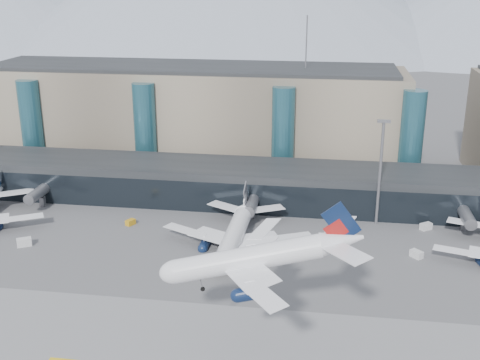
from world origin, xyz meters
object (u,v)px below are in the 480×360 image
Objects in this scene: veh_b at (130,222)px; veh_h at (218,263)px; lightmast_mid at (380,167)px; veh_a at (24,242)px; veh_c at (227,251)px; jet_parked_mid at (237,224)px; veh_g at (416,254)px; veh_d at (426,226)px; hero_jet at (268,251)px.

veh_h reaches higher than veh_b.
lightmast_mid is 6.52× the size of veh_h.
veh_a is at bearing 154.56° from veh_b.
veh_c is (-32.84, -22.25, -13.52)m from lightmast_mid.
veh_c is at bearing 170.50° from jet_parked_mid.
veh_g is (85.28, 6.98, -0.10)m from veh_a.
veh_d is at bearing -16.06° from veh_a.
veh_g is 0.68× the size of veh_h.
veh_a is 44.59m from veh_h.
veh_a reaches higher than veh_d.
veh_d is at bearing -56.57° from veh_b.
lightmast_mid is 9.17× the size of veh_d.
veh_c is (25.62, -12.64, 0.23)m from veh_b.
lightmast_mid is 0.79× the size of hero_jet.
veh_a is 1.18× the size of veh_g.
veh_g is at bearing 47.26° from hero_jet.
hero_jet is 34.71m from veh_h.
veh_c is 1.21× the size of veh_g.
jet_parked_mid is 7.63m from veh_c.
jet_parked_mid is at bearing 52.84° from veh_h.
veh_c reaches higher than veh_a.
veh_b is at bearing 150.22° from veh_d.
veh_h reaches higher than veh_d.
veh_a is 92.14m from veh_d.
veh_d is 52.26m from veh_h.
jet_parked_mid is at bearing -75.28° from veh_b.
veh_c is at bearing -27.34° from veh_a.
veh_c is at bearing 54.75° from veh_h.
veh_h reaches higher than veh_c.
lightmast_mid is 0.72× the size of jet_parked_mid.
lightmast_mid reaches higher than jet_parked_mid.
veh_g is (40.14, 4.73, -0.12)m from veh_c.
hero_jet is 14.19× the size of veh_b.
veh_c is at bearing -125.46° from veh_g.
jet_parked_mid reaches higher than veh_b.
veh_g reaches higher than veh_b.
veh_a is 45.20m from veh_c.
veh_d is (89.35, 22.50, -0.08)m from veh_a.
veh_h is (24.88, -19.04, 0.42)m from veh_b.
hero_jet is at bearing -93.32° from veh_h.
veh_d is (42.99, 13.55, -3.55)m from jet_parked_mid.
lightmast_mid reaches higher than veh_a.
veh_c reaches higher than veh_g.
lightmast_mid is 60.82m from veh_b.
veh_d is at bearing -9.97° from lightmast_mid.
veh_d is 16.05m from veh_g.
veh_h is at bearing 172.31° from jet_parked_mid.
veh_h is at bearing -72.00° from veh_c.
veh_b is at bearing -170.67° from lightmast_mid.
veh_b is at bearing 113.97° from veh_h.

